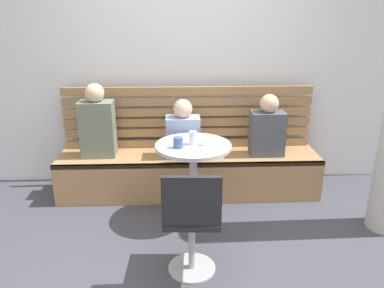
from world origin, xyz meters
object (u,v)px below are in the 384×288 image
at_px(booth_bench, 189,174).
at_px(cup_glass_tall, 193,138).
at_px(person_child_left, 267,128).
at_px(cup_espresso_small, 204,142).
at_px(white_chair, 192,220).
at_px(person_child_middle, 183,132).
at_px(cafe_table, 193,167).
at_px(cup_mug_blue, 178,143).
at_px(person_adult, 97,124).

relative_size(booth_bench, cup_glass_tall, 22.50).
xyz_separation_m(person_child_left, cup_espresso_small, (-0.69, -0.53, 0.05)).
height_order(white_chair, person_child_left, person_child_left).
distance_m(white_chair, cup_espresso_small, 0.86).
xyz_separation_m(person_child_left, person_child_middle, (-0.87, -0.02, -0.02)).
height_order(cafe_table, person_child_middle, person_child_middle).
relative_size(white_chair, cup_espresso_small, 15.18).
distance_m(cup_glass_tall, cup_espresso_small, 0.10).
height_order(white_chair, person_child_middle, person_child_middle).
xyz_separation_m(white_chair, cup_glass_tall, (0.04, 0.82, 0.34)).
height_order(booth_bench, person_child_left, person_child_left).
relative_size(person_child_middle, cup_glass_tall, 4.98).
height_order(white_chair, cup_espresso_small, white_chair).
height_order(white_chair, cup_glass_tall, cup_glass_tall).
relative_size(cup_glass_tall, cup_mug_blue, 1.26).
distance_m(person_child_middle, cup_glass_tall, 0.50).
height_order(person_child_left, cup_espresso_small, person_child_left).
bearing_deg(person_child_middle, person_adult, 176.22).
bearing_deg(person_child_left, person_adult, 178.84).
xyz_separation_m(cup_glass_tall, cup_mug_blue, (-0.13, -0.08, -0.01)).
height_order(person_child_middle, cup_espresso_small, person_child_middle).
bearing_deg(white_chair, cup_mug_blue, 96.88).
distance_m(person_child_middle, cup_mug_blue, 0.57).
bearing_deg(person_adult, cafe_table, -29.74).
xyz_separation_m(booth_bench, cup_glass_tall, (0.02, -0.52, 0.58)).
bearing_deg(cup_mug_blue, booth_bench, 79.60).
xyz_separation_m(person_adult, cup_mug_blue, (0.81, -0.62, 0.01)).
relative_size(cafe_table, cup_glass_tall, 6.17).
distance_m(cafe_table, person_adult, 1.12).
bearing_deg(cup_espresso_small, cafe_table, 164.27).
bearing_deg(cup_espresso_small, cup_glass_tall, 162.97).
distance_m(person_adult, cup_espresso_small, 1.18).
bearing_deg(cafe_table, person_adult, 150.26).
bearing_deg(cup_espresso_small, booth_bench, 101.84).
height_order(cafe_table, white_chair, white_chair).
bearing_deg(cup_glass_tall, cafe_table, -49.29).
distance_m(white_chair, person_child_left, 1.58).
distance_m(person_child_left, cup_glass_tall, 0.94).
distance_m(person_child_left, cup_espresso_small, 0.87).
height_order(cafe_table, cup_glass_tall, cup_glass_tall).
distance_m(cup_glass_tall, cup_mug_blue, 0.16).
bearing_deg(cafe_table, person_child_middle, 99.71).
bearing_deg(cup_glass_tall, cup_espresso_small, -17.03).
bearing_deg(cup_espresso_small, white_chair, -99.81).
xyz_separation_m(person_adult, person_child_middle, (0.86, -0.06, -0.08)).
height_order(person_adult, person_child_left, person_adult).
bearing_deg(person_child_middle, person_child_left, 1.47).
distance_m(booth_bench, cup_mug_blue, 0.83).
distance_m(booth_bench, cup_espresso_small, 0.78).
bearing_deg(person_adult, cup_espresso_small, -28.62).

